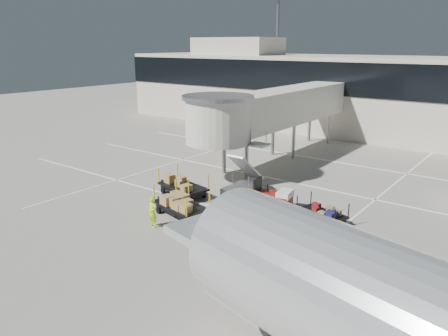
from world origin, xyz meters
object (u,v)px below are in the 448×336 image
at_px(box_cart_far, 184,187).
at_px(ground_worker, 152,212).
at_px(baggage_tug, 270,198).
at_px(belt_loader, 231,124).
at_px(suitcase_cart, 322,214).
at_px(box_cart_near, 180,204).

relative_size(box_cart_far, ground_worker, 2.48).
relative_size(baggage_tug, belt_loader, 0.60).
bearing_deg(ground_worker, suitcase_cart, 52.98).
height_order(box_cart_near, belt_loader, belt_loader).
distance_m(suitcase_cart, box_cart_near, 7.80).
relative_size(box_cart_near, box_cart_far, 1.01).
distance_m(box_cart_far, ground_worker, 5.03).
height_order(baggage_tug, box_cart_far, baggage_tug).
distance_m(suitcase_cart, ground_worker, 9.08).
relative_size(box_cart_far, belt_loader, 0.91).
bearing_deg(box_cart_near, belt_loader, 132.88).
bearing_deg(suitcase_cart, belt_loader, 150.79).
xyz_separation_m(baggage_tug, belt_loader, (-15.54, 17.39, 0.19)).
distance_m(baggage_tug, belt_loader, 23.32).
bearing_deg(ground_worker, baggage_tug, 72.08).
relative_size(suitcase_cart, belt_loader, 0.72).
bearing_deg(baggage_tug, suitcase_cart, -12.40).
relative_size(baggage_tug, ground_worker, 1.64).
xyz_separation_m(baggage_tug, box_cart_near, (-3.41, -4.05, 0.03)).
distance_m(box_cart_near, belt_loader, 24.64).
xyz_separation_m(box_cart_far, ground_worker, (1.94, -4.64, 0.27)).
relative_size(baggage_tug, box_cart_near, 0.65).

